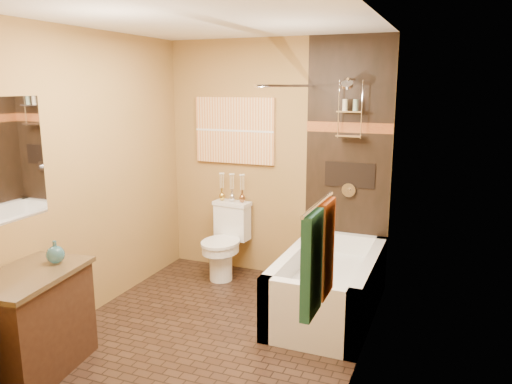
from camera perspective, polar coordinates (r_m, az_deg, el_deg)
The scene contains 22 objects.
floor at distance 4.33m, azimuth -5.02°, elevation -15.83°, with size 3.00×3.00×0.00m, color black.
wall_left at distance 4.57m, azimuth -18.85°, elevation 1.69°, with size 0.02×3.00×2.50m, color olive.
wall_right at distance 3.53m, azimuth 12.25°, elevation -0.89°, with size 0.02×3.00×2.50m, color olive.
wall_back at distance 5.26m, azimuth 2.16°, elevation 3.64°, with size 2.40×0.02×2.50m, color olive.
wall_front at distance 2.70m, azimuth -20.13°, elevation -5.37°, with size 2.40×0.02×2.50m, color olive.
ceiling at distance 3.85m, azimuth -5.74°, elevation 19.12°, with size 3.00×3.00×0.00m, color silver.
alcove_tile_back at distance 5.04m, azimuth 10.43°, elevation 3.07°, with size 0.85×0.01×2.50m, color black.
alcove_tile_right at distance 4.26m, azimuth 13.84°, elevation 1.25°, with size 0.01×1.50×2.50m, color black.
mosaic_band_back at distance 4.99m, azimuth 10.57°, elevation 7.25°, with size 0.85×0.01×0.10m, color maroon.
mosaic_band_right at distance 4.21m, azimuth 13.97°, elevation 6.22°, with size 0.01×1.50×0.10m, color maroon.
alcove_niche at distance 5.05m, azimuth 10.65°, elevation 1.92°, with size 0.50×0.01×0.25m, color black.
shower_fixtures at distance 4.88m, azimuth 10.65°, elevation 7.69°, with size 0.24×0.33×1.16m.
curtain_rod at distance 4.36m, azimuth 3.86°, elevation 12.01°, with size 0.03×0.03×1.55m, color silver.
towel_bar at distance 2.49m, azimuth 7.11°, elevation -1.39°, with size 0.02×0.02×0.55m, color silver.
towel_teal at distance 2.45m, azimuth 6.38°, elevation -8.24°, with size 0.05×0.22×0.52m, color #1B5B5B.
towel_rust at distance 2.68m, azimuth 7.89°, elevation -6.41°, with size 0.05×0.22×0.52m, color #963F1B.
sunset_painting at distance 5.37m, azimuth -2.45°, elevation 7.04°, with size 0.90×0.04×0.70m, color orange.
bathtub at distance 4.62m, azimuth 8.34°, elevation -11.00°, with size 0.80×1.50×0.55m.
toilet at distance 5.37m, azimuth -3.50°, elevation -5.55°, with size 0.42×0.61×0.79m.
vanity at distance 3.98m, azimuth -24.24°, elevation -13.49°, with size 0.62×0.91×0.76m.
teal_bottle at distance 3.92m, azimuth -21.96°, elevation -6.40°, with size 0.13×0.13×0.21m, color #255F6F, non-canonical shape.
bud_vases at distance 5.38m, azimuth -2.77°, elevation 0.60°, with size 0.30×0.06×0.30m.
Camera 1 is at (1.76, -3.39, 2.03)m, focal length 35.00 mm.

